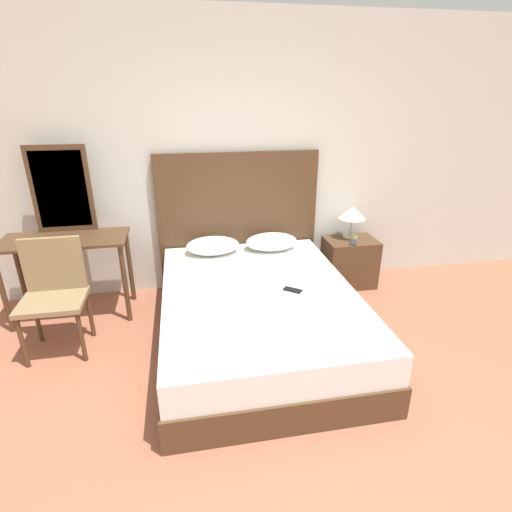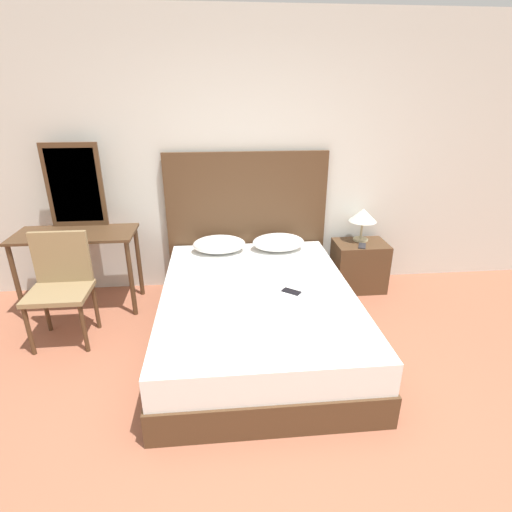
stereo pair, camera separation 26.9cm
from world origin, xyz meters
The scene contains 13 objects.
ground_plane centered at (0.00, 0.00, 0.00)m, with size 16.00×16.00×0.00m, color #9E5B42.
wall_back centered at (0.00, 2.58, 1.35)m, with size 10.00×0.06×2.70m.
bed centered at (-0.01, 1.41, 0.24)m, with size 1.57×2.14×0.49m.
headboard centered at (-0.01, 2.50, 0.72)m, with size 1.65×0.05×1.44m.
pillow_left centered at (-0.31, 2.25, 0.57)m, with size 0.52×0.35×0.16m.
pillow_right centered at (0.29, 2.25, 0.57)m, with size 0.52×0.35×0.16m.
phone_on_bed centered at (0.26, 1.33, 0.49)m, with size 0.16×0.15×0.01m.
nightstand centered at (1.17, 2.27, 0.26)m, with size 0.54×0.39×0.52m.
table_lamp centered at (1.18, 2.35, 0.79)m, with size 0.29×0.29×0.34m.
phone_on_nightstand centered at (1.14, 2.18, 0.53)m, with size 0.12×0.17×0.01m.
vanity_desk centered at (-1.64, 2.14, 0.64)m, with size 1.09×0.49×0.77m.
vanity_mirror centered at (-1.64, 2.36, 1.17)m, with size 0.52×0.03×0.79m.
chair centered at (-1.63, 1.64, 0.54)m, with size 0.49×0.41×0.93m.
Camera 1 is at (-0.56, -1.45, 2.00)m, focal length 28.00 mm.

